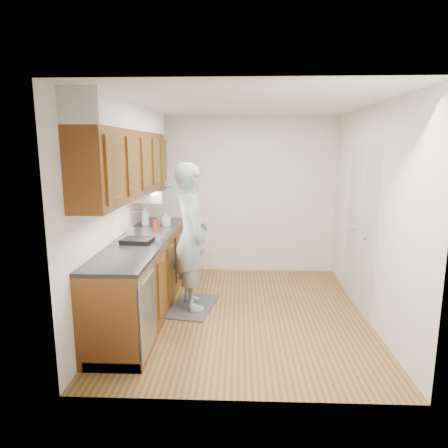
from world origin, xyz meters
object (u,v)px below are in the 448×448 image
at_px(steel_can, 160,221).
at_px(dish_rack, 138,241).
at_px(soda_can, 156,225).
at_px(soap_bottle_a, 145,216).
at_px(soap_bottle_b, 166,219).
at_px(person, 191,227).

bearing_deg(steel_can, dish_rack, -92.32).
bearing_deg(soda_can, soap_bottle_a, 130.16).
height_order(soap_bottle_a, dish_rack, soap_bottle_a).
xyz_separation_m(soap_bottle_b, dish_rack, (-0.15, -1.01, -0.07)).
xyz_separation_m(soap_bottle_a, dish_rack, (0.14, -0.98, -0.12)).
relative_size(person, dish_rack, 6.17).
height_order(soda_can, steel_can, soda_can).
bearing_deg(person, soda_can, 35.21).
xyz_separation_m(person, steel_can, (-0.52, 0.65, -0.05)).
relative_size(soap_bottle_a, steel_can, 2.28).
bearing_deg(soda_can, steel_can, 91.27).
bearing_deg(soap_bottle_b, soda_can, -111.02).
xyz_separation_m(soda_can, steel_can, (-0.01, 0.30, -0.00)).
relative_size(soap_bottle_a, soap_bottle_b, 1.48).
relative_size(person, soap_bottle_b, 10.64).
relative_size(soap_bottle_b, soda_can, 1.50).
bearing_deg(soda_can, dish_rack, -93.75).
distance_m(person, soda_can, 0.62).
bearing_deg(dish_rack, soap_bottle_b, 87.68).
distance_m(soap_bottle_a, soap_bottle_b, 0.29).
height_order(soap_bottle_b, steel_can, soap_bottle_b).
relative_size(person, soda_can, 15.94).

